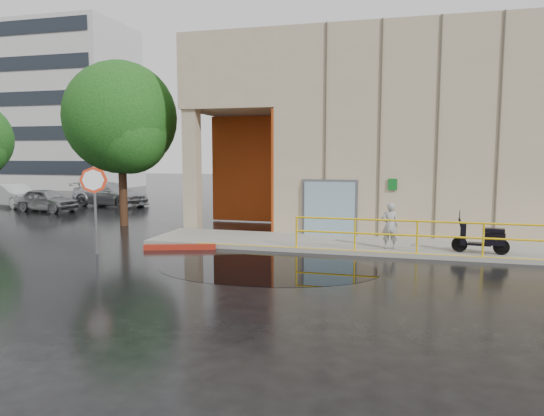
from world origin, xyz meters
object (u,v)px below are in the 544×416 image
at_px(scooter, 482,230).
at_px(car_a, 47,200).
at_px(car_c, 111,194).
at_px(stop_sign, 94,191).
at_px(red_curb, 180,247).
at_px(car_b, 13,195).
at_px(tree_near, 123,122).
at_px(person, 390,226).

distance_m(scooter, car_a, 22.71).
bearing_deg(car_c, stop_sign, -140.77).
bearing_deg(red_curb, scooter, 6.68).
xyz_separation_m(stop_sign, car_c, (-7.88, 13.02, -1.30)).
bearing_deg(car_a, car_c, -19.40).
distance_m(red_curb, car_b, 18.31).
relative_size(car_b, tree_near, 0.58).
relative_size(stop_sign, car_a, 0.75).
height_order(stop_sign, tree_near, tree_near).
distance_m(stop_sign, car_b, 17.27).
xyz_separation_m(scooter, car_b, (-25.13, 8.54, -0.20)).
distance_m(stop_sign, car_a, 13.67).
bearing_deg(scooter, person, -173.98).
xyz_separation_m(car_b, car_c, (5.37, 2.03, 0.04)).
bearing_deg(tree_near, car_c, 126.88).
relative_size(person, red_curb, 0.63).
xyz_separation_m(red_curb, car_c, (-10.17, 11.69, 0.64)).
bearing_deg(stop_sign, car_b, 124.48).
relative_size(car_a, tree_near, 0.52).
bearing_deg(car_a, person, -102.28).
bearing_deg(person, red_curb, 0.94).
distance_m(scooter, car_c, 22.41).
bearing_deg(tree_near, car_a, 152.22).
height_order(person, red_curb, person).
relative_size(red_curb, car_a, 0.64).
relative_size(stop_sign, car_c, 0.56).
xyz_separation_m(red_curb, tree_near, (-4.66, 4.35, 4.50)).
bearing_deg(tree_near, stop_sign, -67.31).
distance_m(stop_sign, red_curb, 3.28).
bearing_deg(car_c, tree_near, -135.08).
bearing_deg(scooter, tree_near, 174.78).
distance_m(stop_sign, car_c, 15.27).
xyz_separation_m(person, tree_near, (-11.50, 3.15, 3.69)).
relative_size(stop_sign, red_curb, 1.17).
xyz_separation_m(scooter, car_a, (-21.57, 7.08, -0.25)).
height_order(red_curb, car_a, car_a).
bearing_deg(car_a, stop_sign, -126.37).
xyz_separation_m(scooter, stop_sign, (-11.88, -2.45, 1.14)).
relative_size(car_a, car_c, 0.75).
height_order(car_b, tree_near, tree_near).
distance_m(person, red_curb, 6.99).
relative_size(stop_sign, car_b, 0.67).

